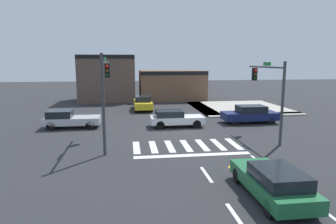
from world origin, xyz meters
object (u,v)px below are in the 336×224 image
Objects in this scene: traffic_signal_southeast at (268,85)px; car_green at (273,182)px; car_yellow at (143,103)px; car_white at (175,118)px; car_navy at (250,114)px; car_silver at (69,119)px; traffic_signal_southwest at (105,83)px.

traffic_signal_southeast reaches higher than car_green.
car_yellow is 9.30m from car_white.
car_yellow is at bearing 103.39° from car_white.
car_navy is (8.91, -8.38, -0.01)m from car_yellow.
car_navy is 15.30m from car_silver.
car_navy is at bearing -19.49° from car_green.
traffic_signal_southeast is at bearing 30.89° from car_yellow.
traffic_signal_southwest is 11.55m from car_green.
traffic_signal_southeast is 1.15× the size of car_navy.
car_silver is (-6.40, -8.27, -0.06)m from car_yellow.
car_navy is 1.08× the size of car_silver.
car_green is 13.58m from car_white.
traffic_signal_southeast reaches higher than car_navy.
car_white is (-5.84, 4.32, -3.02)m from traffic_signal_southeast.
car_white is (2.15, -9.05, -0.07)m from car_yellow.
car_navy is 1.05× the size of car_green.
traffic_signal_southeast is 11.04m from traffic_signal_southwest.
car_white is at bearing -46.96° from traffic_signal_southwest.
car_yellow reaches higher than car_green.
car_green is at bearing -82.60° from car_white.
car_yellow is at bearing 9.83° from car_green.
car_yellow reaches higher than car_silver.
car_navy is at bearing 5.69° from car_white.
car_green is (-5.00, -14.14, -0.08)m from car_navy.
traffic_signal_southeast is 1.21× the size of car_green.
car_yellow is 12.23m from car_navy.
car_navy is at bearing -65.22° from traffic_signal_southwest.
traffic_signal_southeast is 15.56m from car_silver.
traffic_signal_southeast is at bearing -36.46° from car_white.
car_green is (3.90, -22.52, -0.09)m from car_yellow.
car_silver is at bearing 174.75° from car_white.
car_yellow is 22.85m from car_green.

